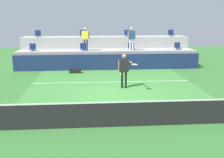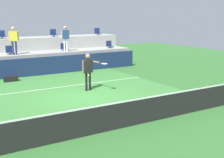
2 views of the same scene
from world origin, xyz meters
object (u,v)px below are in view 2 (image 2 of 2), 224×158
at_px(stadium_chair_upper_left, 2,35).
at_px(tennis_ball, 89,75).
at_px(stadium_chair_lower_far_right, 109,45).
at_px(tennis_player, 88,68).
at_px(stadium_chair_upper_right, 54,33).
at_px(spectator_in_grey, 14,38).
at_px(spectator_leaning_on_rail, 65,36).
at_px(equipment_bag, 11,79).
at_px(stadium_chair_lower_left, 10,51).
at_px(stadium_chair_lower_right, 64,48).
at_px(stadium_chair_upper_far_right, 98,32).

distance_m(stadium_chair_upper_left, tennis_ball, 8.87).
relative_size(stadium_chair_lower_far_right, tennis_player, 0.29).
height_order(stadium_chair_upper_right, spectator_in_grey, spectator_in_grey).
relative_size(stadium_chair_upper_left, spectator_leaning_on_rail, 0.31).
xyz_separation_m(stadium_chair_upper_right, equipment_bag, (-4.00, -3.95, -2.16)).
bearing_deg(spectator_leaning_on_rail, stadium_chair_lower_far_right, 6.14).
distance_m(stadium_chair_lower_far_right, stadium_chair_upper_right, 4.10).
xyz_separation_m(stadium_chair_upper_right, tennis_player, (-1.22, -8.00, -1.20)).
xyz_separation_m(stadium_chair_lower_left, spectator_in_grey, (0.20, -0.38, 0.80)).
relative_size(tennis_player, spectator_in_grey, 1.07).
bearing_deg(tennis_player, stadium_chair_upper_left, 106.27).
bearing_deg(tennis_ball, equipment_bag, 119.17).
distance_m(tennis_player, spectator_leaning_on_rail, 6.05).
xyz_separation_m(tennis_player, tennis_ball, (-0.24, -0.51, -0.24)).
bearing_deg(stadium_chair_lower_right, stadium_chair_upper_far_right, 27.11).
xyz_separation_m(stadium_chair_lower_far_right, stadium_chair_upper_right, (-3.58, 1.80, 0.85)).
bearing_deg(stadium_chair_lower_left, stadium_chair_lower_far_right, 0.00).
height_order(stadium_chair_lower_far_right, stadium_chair_upper_right, stadium_chair_upper_right).
distance_m(spectator_leaning_on_rail, equipment_bag, 4.87).
height_order(stadium_chair_lower_far_right, tennis_ball, stadium_chair_lower_far_right).
height_order(stadium_chair_upper_far_right, equipment_bag, stadium_chair_upper_far_right).
xyz_separation_m(stadium_chair_lower_right, stadium_chair_lower_far_right, (3.53, 0.00, 0.00)).
bearing_deg(spectator_in_grey, stadium_chair_lower_right, 6.53).
distance_m(stadium_chair_lower_far_right, spectator_leaning_on_rail, 3.67).
bearing_deg(equipment_bag, stadium_chair_upper_far_right, 27.51).
height_order(stadium_chair_upper_far_right, spectator_leaning_on_rail, spectator_leaning_on_rail).
height_order(stadium_chair_lower_left, stadium_chair_lower_far_right, same).
xyz_separation_m(stadium_chair_lower_left, stadium_chair_lower_right, (3.56, 0.00, 0.00)).
bearing_deg(spectator_in_grey, stadium_chair_lower_far_right, 3.19).
bearing_deg(spectator_in_grey, tennis_player, -70.36).
bearing_deg(stadium_chair_upper_left, tennis_player, -73.73).
xyz_separation_m(tennis_player, spectator_in_grey, (-2.07, 5.81, 1.15)).
bearing_deg(stadium_chair_upper_far_right, spectator_in_grey, -162.37).
bearing_deg(stadium_chair_lower_left, equipment_bag, -103.23).
bearing_deg(stadium_chair_lower_far_right, stadium_chair_upper_far_right, 90.34).
distance_m(stadium_chair_lower_right, spectator_in_grey, 3.47).
xyz_separation_m(stadium_chair_lower_right, stadium_chair_upper_right, (-0.06, 1.80, 0.85)).
height_order(stadium_chair_upper_left, stadium_chair_upper_right, same).
bearing_deg(stadium_chair_lower_left, stadium_chair_upper_far_right, 14.28).
xyz_separation_m(stadium_chair_lower_left, spectator_leaning_on_rail, (3.52, -0.38, 0.79)).
bearing_deg(equipment_bag, tennis_ball, -60.83).
bearing_deg(tennis_player, stadium_chair_lower_right, 78.33).
bearing_deg(stadium_chair_lower_far_right, equipment_bag, -164.21).
height_order(stadium_chair_lower_left, spectator_in_grey, spectator_in_grey).
xyz_separation_m(stadium_chair_upper_left, spectator_in_grey, (0.26, -2.18, -0.05)).
height_order(stadium_chair_lower_right, spectator_leaning_on_rail, spectator_leaning_on_rail).
distance_m(stadium_chair_upper_far_right, tennis_ball, 9.99).
distance_m(stadium_chair_upper_left, spectator_in_grey, 2.20).
relative_size(spectator_leaning_on_rail, tennis_ball, 24.49).
bearing_deg(stadium_chair_upper_left, tennis_ball, -76.16).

